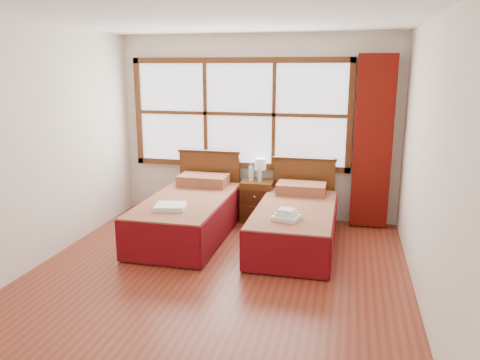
# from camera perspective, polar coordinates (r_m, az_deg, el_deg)

# --- Properties ---
(floor) EXTENTS (4.50, 4.50, 0.00)m
(floor) POSITION_cam_1_polar(r_m,az_deg,el_deg) (4.97, -3.24, -12.03)
(floor) COLOR brown
(floor) RESTS_ON ground
(ceiling) EXTENTS (4.50, 4.50, 0.00)m
(ceiling) POSITION_cam_1_polar(r_m,az_deg,el_deg) (4.50, -3.70, 19.36)
(ceiling) COLOR white
(ceiling) RESTS_ON wall_back
(wall_back) EXTENTS (4.00, 0.00, 4.00)m
(wall_back) POSITION_cam_1_polar(r_m,az_deg,el_deg) (6.72, 2.08, 6.35)
(wall_back) COLOR silver
(wall_back) RESTS_ON floor
(wall_left) EXTENTS (0.00, 4.50, 4.50)m
(wall_left) POSITION_cam_1_polar(r_m,az_deg,el_deg) (5.47, -23.99, 3.53)
(wall_left) COLOR silver
(wall_left) RESTS_ON floor
(wall_right) EXTENTS (0.00, 4.50, 4.50)m
(wall_right) POSITION_cam_1_polar(r_m,az_deg,el_deg) (4.43, 22.20, 1.57)
(wall_right) COLOR silver
(wall_right) RESTS_ON floor
(window) EXTENTS (3.16, 0.06, 1.56)m
(window) POSITION_cam_1_polar(r_m,az_deg,el_deg) (6.71, -0.09, 8.06)
(window) COLOR white
(window) RESTS_ON wall_back
(curtain) EXTENTS (0.50, 0.16, 2.30)m
(curtain) POSITION_cam_1_polar(r_m,az_deg,el_deg) (6.48, 15.88, 4.41)
(curtain) COLOR #67100A
(curtain) RESTS_ON wall_back
(bed_left) EXTENTS (1.00, 2.02, 0.97)m
(bed_left) POSITION_cam_1_polar(r_m,az_deg,el_deg) (6.12, -6.25, -4.09)
(bed_left) COLOR #3D1E0C
(bed_left) RESTS_ON floor
(bed_right) EXTENTS (0.96, 1.98, 0.92)m
(bed_right) POSITION_cam_1_polar(r_m,az_deg,el_deg) (5.82, 6.78, -5.17)
(bed_right) COLOR #3D1E0C
(bed_right) RESTS_ON floor
(nightstand) EXTENTS (0.44, 0.44, 0.59)m
(nightstand) POSITION_cam_1_polar(r_m,az_deg,el_deg) (6.66, 2.15, -2.56)
(nightstand) COLOR #562C12
(nightstand) RESTS_ON floor
(towels_left) EXTENTS (0.40, 0.37, 0.05)m
(towels_left) POSITION_cam_1_polar(r_m,az_deg,el_deg) (5.58, -8.47, -3.22)
(towels_left) COLOR white
(towels_left) RESTS_ON bed_left
(towels_right) EXTENTS (0.33, 0.30, 0.12)m
(towels_right) POSITION_cam_1_polar(r_m,az_deg,el_deg) (5.25, 5.66, -4.29)
(towels_right) COLOR white
(towels_right) RESTS_ON bed_right
(lamp) EXTENTS (0.16, 0.16, 0.31)m
(lamp) POSITION_cam_1_polar(r_m,az_deg,el_deg) (6.59, 2.50, 1.88)
(lamp) COLOR gold
(lamp) RESTS_ON nightstand
(bottle_near) EXTENTS (0.06, 0.06, 0.24)m
(bottle_near) POSITION_cam_1_polar(r_m,az_deg,el_deg) (6.55, 1.36, 0.82)
(bottle_near) COLOR silver
(bottle_near) RESTS_ON nightstand
(bottle_far) EXTENTS (0.06, 0.06, 0.22)m
(bottle_far) POSITION_cam_1_polar(r_m,az_deg,el_deg) (6.55, 2.42, 0.75)
(bottle_far) COLOR silver
(bottle_far) RESTS_ON nightstand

